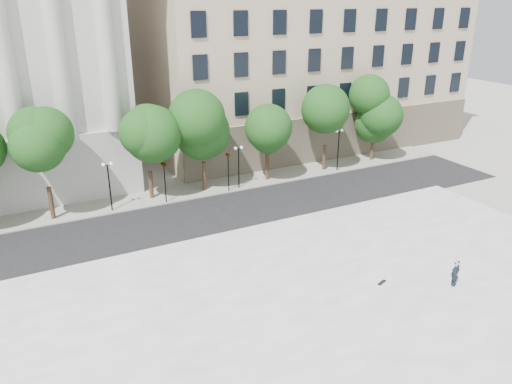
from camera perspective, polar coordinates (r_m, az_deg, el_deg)
ground at (r=26.13m, az=7.74°, el=-17.86°), size 160.00×160.00×0.00m
plaza at (r=27.97m, az=4.19°, el=-14.15°), size 44.00×22.00×0.45m
street at (r=39.92m, az=-7.01°, el=-3.13°), size 60.00×8.00×0.02m
far_sidewalk at (r=45.16m, az=-9.69°, el=-0.25°), size 60.00×4.00×0.12m
building_east at (r=64.10m, az=3.17°, el=16.57°), size 36.00×26.15×23.00m
traffic_light_west at (r=42.14m, az=-10.52°, el=3.43°), size 0.88×1.86×4.23m
traffic_light_east at (r=44.08m, az=-3.22°, el=4.43°), size 0.45×1.63×4.15m
person_lying at (r=32.26m, az=21.65°, el=-9.59°), size 0.60×1.62×0.44m
skateboard at (r=31.32m, az=14.18°, el=-10.00°), size 0.74×0.41×0.07m
street_trees at (r=43.18m, az=-10.27°, el=5.56°), size 47.88×5.20×7.43m
lamp_posts at (r=42.83m, az=-9.76°, el=2.64°), size 36.87×0.28×4.36m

